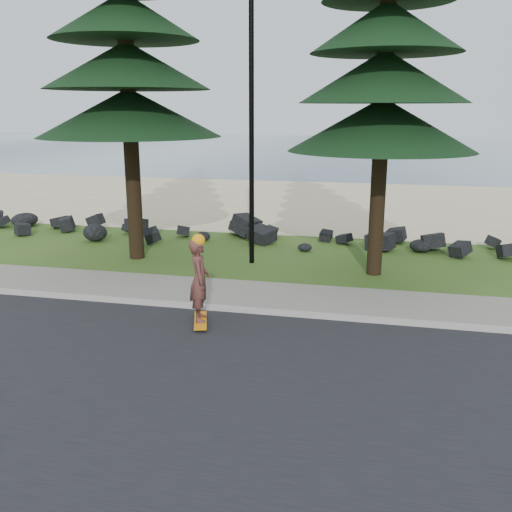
% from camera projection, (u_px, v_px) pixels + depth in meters
% --- Properties ---
extents(ground, '(160.00, 160.00, 0.00)m').
position_uv_depth(ground, '(222.00, 297.00, 13.60)').
color(ground, '#31531A').
rests_on(ground, ground).
extents(road, '(160.00, 7.00, 0.02)m').
position_uv_depth(road, '(146.00, 383.00, 9.35)').
color(road, black).
rests_on(road, ground).
extents(kerb, '(160.00, 0.20, 0.10)m').
position_uv_depth(kerb, '(211.00, 308.00, 12.74)').
color(kerb, '#ADA69C').
rests_on(kerb, ground).
extents(sidewalk, '(160.00, 2.00, 0.08)m').
position_uv_depth(sidewalk, '(224.00, 293.00, 13.78)').
color(sidewalk, gray).
rests_on(sidewalk, ground).
extents(beach_sand, '(160.00, 15.00, 0.01)m').
position_uv_depth(beach_sand, '(305.00, 202.00, 27.29)').
color(beach_sand, '#CCAF88').
rests_on(beach_sand, ground).
extents(ocean, '(160.00, 58.00, 0.01)m').
position_uv_depth(ocean, '(351.00, 149.00, 61.75)').
color(ocean, '#355066').
rests_on(ocean, ground).
extents(seawall_boulders, '(60.00, 2.40, 1.10)m').
position_uv_depth(seawall_boulders, '(268.00, 244.00, 18.89)').
color(seawall_boulders, black).
rests_on(seawall_boulders, ground).
extents(lamp_post, '(0.25, 0.14, 8.14)m').
position_uv_depth(lamp_post, '(251.00, 117.00, 15.57)').
color(lamp_post, black).
rests_on(lamp_post, ground).
extents(skateboarder, '(0.58, 1.06, 1.92)m').
position_uv_depth(skateboarder, '(199.00, 280.00, 11.62)').
color(skateboarder, orange).
rests_on(skateboarder, ground).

